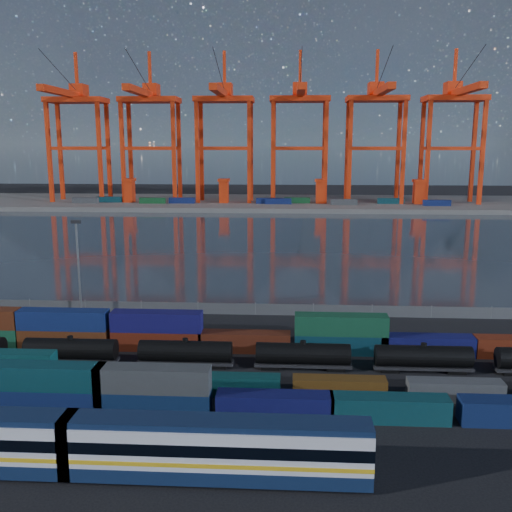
{
  "coord_description": "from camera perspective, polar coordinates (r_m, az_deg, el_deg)",
  "views": [
    {
      "loc": [
        5.65,
        -66.69,
        29.07
      ],
      "look_at": [
        0.0,
        30.0,
        10.0
      ],
      "focal_mm": 40.0,
      "sensor_mm": 36.0,
      "label": 1
    }
  ],
  "objects": [
    {
      "name": "container_row_mid",
      "position": [
        68.95,
        -3.8,
        -12.39
      ],
      "size": [
        139.7,
        2.21,
        4.71
      ],
      "color": "#3D4042",
      "rests_on": "ground"
    },
    {
      "name": "far_quay",
      "position": [
        278.17,
        2.17,
        5.34
      ],
      "size": [
        700.0,
        70.0,
        2.0
      ],
      "primitive_type": "cube",
      "color": "#514F4C",
      "rests_on": "ground"
    },
    {
      "name": "harbor_water",
      "position": [
        174.23,
        1.44,
        1.53
      ],
      "size": [
        700.0,
        700.0,
        0.0
      ],
      "primitive_type": "plane",
      "color": "#2C3640",
      "rests_on": "ground"
    },
    {
      "name": "yard_light_mast",
      "position": [
        101.26,
        -17.34,
        -0.64
      ],
      "size": [
        1.6,
        0.4,
        16.6
      ],
      "color": "slate",
      "rests_on": "ground"
    },
    {
      "name": "tanker_string",
      "position": [
        75.86,
        4.71,
        -9.84
      ],
      "size": [
        105.73,
        2.74,
        3.91
      ],
      "color": "black",
      "rests_on": "ground"
    },
    {
      "name": "ground",
      "position": [
        72.97,
        -1.41,
        -12.34
      ],
      "size": [
        700.0,
        700.0,
        0.0
      ],
      "primitive_type": "plane",
      "color": "black",
      "rests_on": "ground"
    },
    {
      "name": "straddle_carriers",
      "position": [
        267.66,
        1.6,
        6.58
      ],
      "size": [
        140.0,
        7.0,
        11.1
      ],
      "color": "red",
      "rests_on": "far_quay"
    },
    {
      "name": "quay_containers",
      "position": [
        263.95,
        -0.29,
        5.53
      ],
      "size": [
        172.58,
        10.99,
        2.6
      ],
      "color": "navy",
      "rests_on": "far_quay"
    },
    {
      "name": "gantry_cranes",
      "position": [
        270.52,
        0.57,
        14.23
      ],
      "size": [
        202.39,
        52.59,
        71.21
      ],
      "color": "red",
      "rests_on": "ground"
    },
    {
      "name": "distant_mountains",
      "position": [
        1678.61,
        5.54,
        17.63
      ],
      "size": [
        2470.0,
        1100.0,
        520.0
      ],
      "color": "#1E2630",
      "rests_on": "ground"
    },
    {
      "name": "container_row_south",
      "position": [
        63.88,
        -5.39,
        -13.84
      ],
      "size": [
        140.09,
        2.56,
        5.46
      ],
      "color": "#464B4C",
      "rests_on": "ground"
    },
    {
      "name": "container_row_north",
      "position": [
        84.04,
        -10.71,
        -7.74
      ],
      "size": [
        142.8,
        2.64,
        5.63
      ],
      "color": "#0F114E",
      "rests_on": "ground"
    },
    {
      "name": "waterfront_fence",
      "position": [
        98.93,
        -0.07,
        -5.34
      ],
      "size": [
        160.12,
        0.12,
        2.2
      ],
      "color": "#595B5E",
      "rests_on": "ground"
    }
  ]
}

